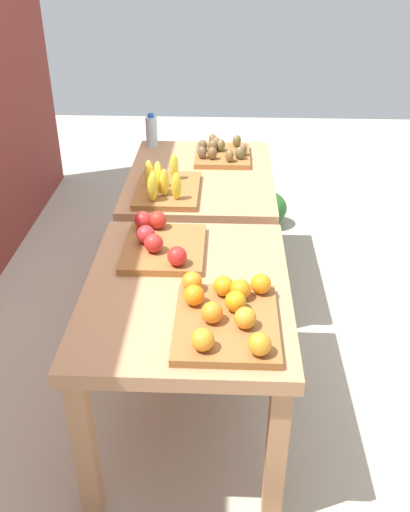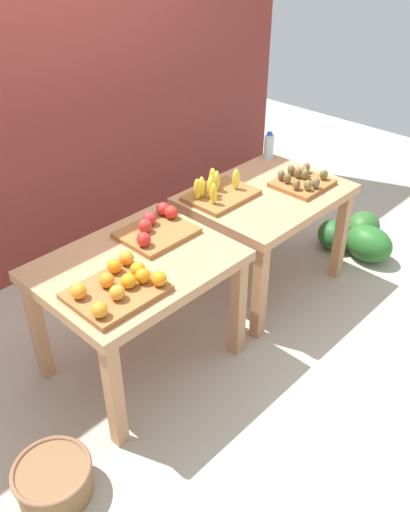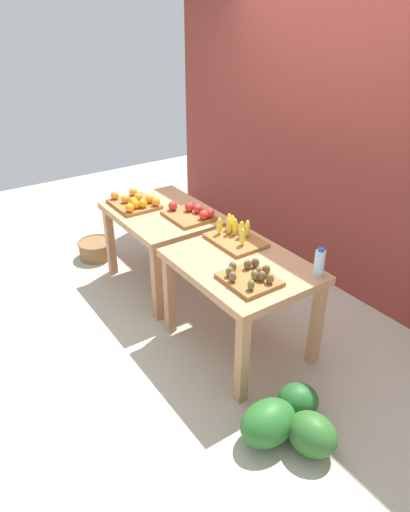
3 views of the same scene
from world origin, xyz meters
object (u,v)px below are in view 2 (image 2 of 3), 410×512
object	(u,v)px
display_table_left	(137,277)
orange_bin	(119,286)
display_table_right	(266,206)
banana_crate	(218,192)
water_bottle	(269,147)
wicker_basket	(54,479)
kiwi_bin	(302,181)
watermelon_pile	(359,236)
apple_bin	(156,228)

from	to	relation	value
display_table_left	orange_bin	size ratio (longest dim) A/B	2.33
display_table_right	orange_bin	xyz separation A→B (m)	(-1.35, -0.15, 0.15)
banana_crate	water_bottle	bearing A→B (deg)	12.26
display_table_left	display_table_right	world-z (taller)	same
display_table_right	wicker_basket	bearing A→B (deg)	-169.94
display_table_left	orange_bin	xyz separation A→B (m)	(-0.23, -0.15, 0.15)
display_table_left	banana_crate	distance (m)	0.86
water_bottle	wicker_basket	distance (m)	2.60
water_bottle	wicker_basket	size ratio (longest dim) A/B	0.55
kiwi_bin	water_bottle	size ratio (longest dim) A/B	1.77
display_table_left	watermelon_pile	world-z (taller)	display_table_left
banana_crate	wicker_basket	size ratio (longest dim) A/B	1.18
display_table_right	display_table_left	bearing A→B (deg)	180.00
banana_crate	watermelon_pile	world-z (taller)	banana_crate
display_table_left	water_bottle	world-z (taller)	water_bottle
watermelon_pile	wicker_basket	world-z (taller)	watermelon_pile
banana_crate	watermelon_pile	bearing A→B (deg)	-21.39
wicker_basket	display_table_right	bearing A→B (deg)	10.06
display_table_left	water_bottle	size ratio (longest dim) A/B	5.12
orange_bin	water_bottle	world-z (taller)	water_bottle
watermelon_pile	wicker_basket	size ratio (longest dim) A/B	1.75
orange_bin	banana_crate	world-z (taller)	banana_crate
banana_crate	kiwi_bin	xyz separation A→B (m)	(0.52, -0.28, -0.01)
display_table_left	display_table_right	bearing A→B (deg)	0.00
water_bottle	banana_crate	bearing A→B (deg)	-167.74
kiwi_bin	wicker_basket	bearing A→B (deg)	-173.88
display_table_left	kiwi_bin	world-z (taller)	kiwi_bin
orange_bin	wicker_basket	distance (m)	0.95
display_table_right	kiwi_bin	xyz separation A→B (m)	(0.23, -0.11, 0.14)
display_table_right	orange_bin	distance (m)	1.37
orange_bin	wicker_basket	size ratio (longest dim) A/B	1.20
water_bottle	wicker_basket	bearing A→B (deg)	-164.34
apple_bin	wicker_basket	xyz separation A→B (m)	(-1.12, -0.48, -0.68)
wicker_basket	display_table_left	bearing A→B (deg)	22.31
display_table_left	wicker_basket	world-z (taller)	display_table_left
display_table_left	watermelon_pile	distance (m)	2.07
apple_bin	watermelon_pile	world-z (taller)	apple_bin
water_bottle	watermelon_pile	bearing A→B (deg)	-54.10
orange_bin	kiwi_bin	size ratio (longest dim) A/B	1.24
display_table_left	apple_bin	size ratio (longest dim) A/B	2.53
orange_bin	watermelon_pile	distance (m)	2.32
orange_bin	water_bottle	xyz separation A→B (m)	(1.78, 0.48, 0.05)
display_table_left	kiwi_bin	distance (m)	1.36
orange_bin	water_bottle	size ratio (longest dim) A/B	2.20
kiwi_bin	wicker_basket	xyz separation A→B (m)	(-2.20, -0.24, -0.68)
display_table_left	apple_bin	xyz separation A→B (m)	(0.26, 0.13, 0.14)
display_table_left	banana_crate	size ratio (longest dim) A/B	2.36
banana_crate	watermelon_pile	size ratio (longest dim) A/B	0.68
orange_bin	apple_bin	distance (m)	0.57
display_table_left	banana_crate	world-z (taller)	banana_crate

